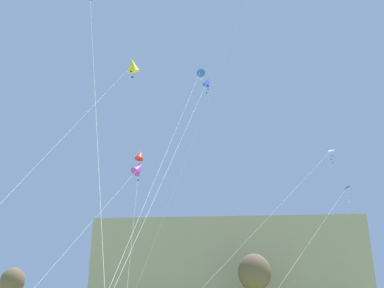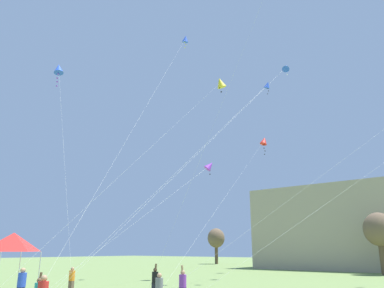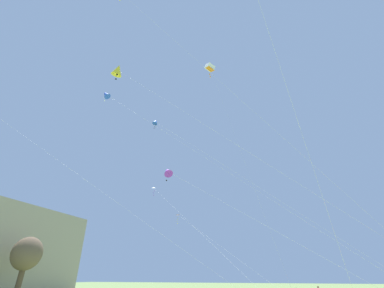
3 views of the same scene
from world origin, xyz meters
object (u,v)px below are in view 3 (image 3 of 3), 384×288
(kite_purple_diamond_0, at_px, (168,172))
(kite_white_delta_1, at_px, (155,189))
(kite_yellow_diamond_4, at_px, (118,70))
(kite_black_delta_9, at_px, (180,217))
(kite_blue_diamond_7, at_px, (106,95))
(kite_blue_diamond_8, at_px, (156,122))
(kite_white_box_6, at_px, (210,68))

(kite_purple_diamond_0, height_order, kite_white_delta_1, kite_white_delta_1)
(kite_yellow_diamond_4, xyz_separation_m, kite_black_delta_9, (14.71, -0.54, -10.46))
(kite_white_delta_1, bearing_deg, kite_blue_diamond_7, 167.90)
(kite_purple_diamond_0, distance_m, kite_blue_diamond_7, 15.98)
(kite_white_delta_1, xyz_separation_m, kite_blue_diamond_8, (-9.05, -4.34, 4.17))
(kite_white_delta_1, distance_m, kite_blue_diamond_8, 10.87)
(kite_purple_diamond_0, xyz_separation_m, kite_black_delta_9, (12.84, 4.11, -0.60))
(kite_yellow_diamond_4, distance_m, kite_black_delta_9, 18.05)
(kite_purple_diamond_0, relative_size, kite_blue_diamond_8, 0.74)
(kite_blue_diamond_8, bearing_deg, kite_white_box_6, -38.31)
(kite_yellow_diamond_4, bearing_deg, kite_purple_diamond_0, -68.14)
(kite_blue_diamond_7, xyz_separation_m, kite_black_delta_9, (9.73, -5.83, -12.72))
(kite_yellow_diamond_4, distance_m, kite_white_box_6, 15.90)
(kite_blue_diamond_7, height_order, kite_black_delta_9, kite_blue_diamond_7)
(kite_white_box_6, bearing_deg, kite_black_delta_9, 59.96)
(kite_white_box_6, relative_size, kite_blue_diamond_7, 1.10)
(kite_white_box_6, distance_m, kite_blue_diamond_7, 14.64)
(kite_yellow_diamond_4, height_order, kite_blue_diamond_7, kite_blue_diamond_7)
(kite_white_box_6, distance_m, kite_blue_diamond_8, 13.71)
(kite_purple_diamond_0, bearing_deg, kite_blue_diamond_8, 41.20)
(kite_blue_diamond_7, distance_m, kite_black_delta_9, 17.04)
(kite_white_box_6, bearing_deg, kite_purple_diamond_0, 173.39)
(kite_white_delta_1, bearing_deg, kite_white_box_6, -109.75)
(kite_blue_diamond_8, height_order, kite_black_delta_9, kite_blue_diamond_8)
(kite_yellow_diamond_4, bearing_deg, kite_blue_diamond_8, -11.41)
(kite_yellow_diamond_4, relative_size, kite_white_box_6, 0.73)
(kite_blue_diamond_7, bearing_deg, kite_black_delta_9, -30.91)
(kite_white_box_6, bearing_deg, kite_blue_diamond_7, 121.17)
(kite_blue_diamond_8, bearing_deg, kite_yellow_diamond_4, 168.59)
(kite_blue_diamond_7, bearing_deg, kite_white_box_6, -58.83)
(kite_yellow_diamond_4, height_order, kite_black_delta_9, kite_yellow_diamond_4)
(kite_purple_diamond_0, distance_m, kite_white_delta_1, 15.53)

